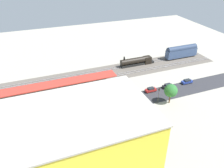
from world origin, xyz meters
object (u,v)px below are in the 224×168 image
(parked_car_0, at_px, (187,82))
(parked_car_2, at_px, (151,90))
(locomotive, at_px, (137,61))
(street_tree_3, at_px, (171,91))
(passenger_coach, at_px, (181,51))
(street_tree_0, at_px, (113,103))
(parked_car_4, at_px, (109,99))
(parked_car_1, at_px, (168,86))
(platform_canopy_near, at_px, (57,83))
(box_truck_0, at_px, (20,128))
(construction_building, at_px, (67,142))
(traffic_light, at_px, (159,93))
(parked_car_3, at_px, (128,94))

(parked_car_0, xyz_separation_m, parked_car_2, (16.64, 0.43, -0.00))
(locomotive, height_order, street_tree_3, street_tree_3)
(passenger_coach, height_order, street_tree_0, street_tree_0)
(parked_car_4, bearing_deg, passenger_coach, -153.45)
(parked_car_0, relative_size, parked_car_1, 1.08)
(platform_canopy_near, relative_size, street_tree_3, 6.35)
(locomotive, bearing_deg, street_tree_3, 84.42)
(parked_car_0, height_order, box_truck_0, box_truck_0)
(construction_building, relative_size, street_tree_0, 6.31)
(parked_car_4, xyz_separation_m, street_tree_3, (-19.30, 8.45, 4.15))
(platform_canopy_near, distance_m, street_tree_0, 24.22)
(platform_canopy_near, height_order, construction_building, construction_building)
(passenger_coach, bearing_deg, box_truck_0, 21.32)
(parked_car_4, xyz_separation_m, traffic_light, (-15.32, 7.42, 3.40))
(platform_canopy_near, distance_m, passenger_coach, 63.28)
(parked_car_3, bearing_deg, traffic_light, 134.60)
(parked_car_4, distance_m, box_truck_0, 30.54)
(locomotive, relative_size, box_truck_0, 1.68)
(platform_canopy_near, bearing_deg, parked_car_3, 154.02)
(parked_car_4, bearing_deg, box_truck_0, 12.43)
(platform_canopy_near, height_order, parked_car_4, platform_canopy_near)
(traffic_light, bearing_deg, passenger_coach, -135.36)
(locomotive, height_order, passenger_coach, passenger_coach)
(parked_car_0, relative_size, parked_car_3, 0.95)
(parked_car_2, xyz_separation_m, traffic_light, (1.46, 7.65, 3.39))
(parked_car_1, distance_m, parked_car_3, 16.76)
(traffic_light, bearing_deg, parked_car_3, -45.40)
(platform_canopy_near, distance_m, parked_car_3, 26.51)
(parked_car_3, bearing_deg, box_truck_0, 10.56)
(passenger_coach, height_order, parked_car_4, passenger_coach)
(passenger_coach, xyz_separation_m, construction_building, (64.89, 45.66, 4.11))
(parked_car_3, height_order, traffic_light, traffic_light)
(platform_canopy_near, height_order, traffic_light, traffic_light)
(passenger_coach, height_order, parked_car_1, passenger_coach)
(parked_car_2, xyz_separation_m, parked_car_4, (16.78, 0.23, -0.02))
(locomotive, distance_m, construction_building, 61.65)
(parked_car_0, distance_m, street_tree_3, 17.30)
(passenger_coach, relative_size, parked_car_3, 3.50)
(construction_building, bearing_deg, parked_car_4, -130.49)
(locomotive, xyz_separation_m, parked_car_0, (-11.04, 22.44, -1.04))
(parked_car_2, bearing_deg, traffic_light, 79.22)
(locomotive, height_order, parked_car_3, locomotive)
(platform_canopy_near, bearing_deg, street_tree_3, 150.02)
(parked_car_1, distance_m, street_tree_0, 27.00)
(locomotive, bearing_deg, street_tree_0, 52.07)
(street_tree_0, xyz_separation_m, street_tree_3, (-20.57, 1.21, 0.64))
(locomotive, bearing_deg, parked_car_0, 116.19)
(street_tree_0, bearing_deg, street_tree_3, 176.64)
(parked_car_1, xyz_separation_m, traffic_light, (9.04, 7.87, 3.42))
(construction_building, height_order, street_tree_3, construction_building)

